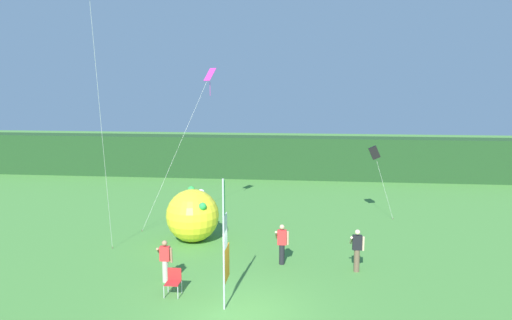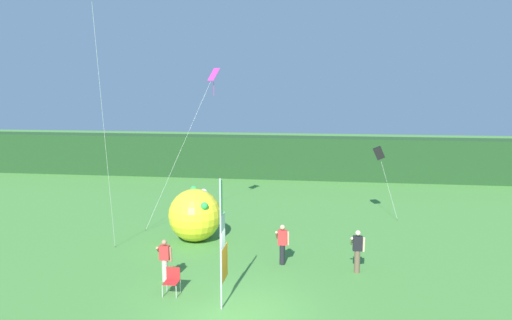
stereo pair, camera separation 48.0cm
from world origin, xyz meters
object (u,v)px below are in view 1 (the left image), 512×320
Objects in this scene: folding_chair at (174,280)px; kite_magenta_diamond_2 at (205,86)px; person_near_banner at (165,260)px; person_mid_field at (282,243)px; banner_flag at (225,245)px; person_far_left at (357,249)px; inflatable_balloon at (193,215)px; kite_black_box_0 at (374,153)px.

kite_magenta_diamond_2 is (-0.77, 9.06, 6.56)m from folding_chair.
person_near_banner is 4.67m from person_mid_field.
person_mid_field is 0.20× the size of kite_magenta_diamond_2.
person_mid_field is (1.58, 3.92, -1.16)m from banner_flag.
inflatable_balloon is at bearing 157.49° from person_far_left.
inflatable_balloon is 10.17m from kite_black_box_0.
banner_flag is at bearing -142.35° from person_far_left.
banner_flag reaches higher than person_near_banner.
person_near_banner is 0.96× the size of person_mid_field.
person_mid_field is 9.49m from kite_magenta_diamond_2.
banner_flag is at bearing -33.36° from person_near_banner.
person_far_left is 7.71m from inflatable_balloon.
kite_magenta_diamond_2 is at bearing 126.39° from person_mid_field.
banner_flag is at bearing -67.56° from inflatable_balloon.
banner_flag is at bearing -118.11° from kite_black_box_0.
person_mid_field is (4.08, 2.27, 0.04)m from person_near_banner.
person_far_left is 0.42× the size of kite_black_box_0.
person_mid_field is 2.93m from person_far_left.
person_far_left is 0.67× the size of inflatable_balloon.
banner_flag reaches higher than person_mid_field.
folding_chair is (-3.49, -3.28, -0.35)m from person_mid_field.
person_far_left is (4.47, 3.45, -1.14)m from banner_flag.
person_far_left is 1.86× the size of folding_chair.
kite_black_box_0 is (5.99, 11.22, 1.54)m from banner_flag.
person_mid_field is at bearing -53.61° from kite_magenta_diamond_2.
banner_flag is 3.23m from person_near_banner.
kite_black_box_0 reaches higher than folding_chair.
kite_black_box_0 reaches higher than person_mid_field.
person_mid_field reaches higher than person_near_banner.
person_near_banner is 0.63× the size of inflatable_balloon.
banner_flag is 4.38m from person_mid_field.
kite_magenta_diamond_2 reaches higher than person_mid_field.
banner_flag is 0.53× the size of kite_magenta_diamond_2.
person_near_banner is 1.21m from folding_chair.
kite_magenta_diamond_2 reaches higher than kite_black_box_0.
kite_magenta_diamond_2 reaches higher than person_far_left.
kite_magenta_diamond_2 is (-2.68, 9.70, 5.04)m from banner_flag.
folding_chair is 0.11× the size of kite_magenta_diamond_2.
banner_flag reaches higher than inflatable_balloon.
inflatable_balloon is at bearing -150.82° from kite_black_box_0.
person_near_banner is 0.94× the size of person_far_left.
person_near_banner reaches higher than folding_chair.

